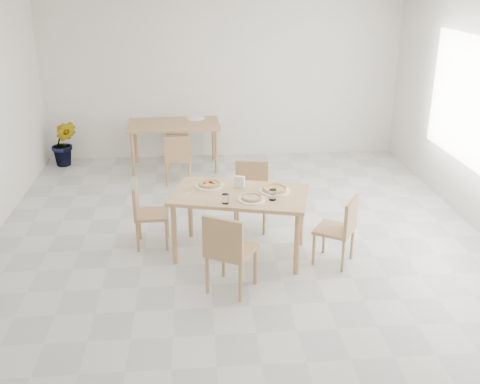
{
  "coord_description": "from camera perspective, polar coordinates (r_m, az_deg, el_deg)",
  "views": [
    {
      "loc": [
        -0.5,
        -5.96,
        3.05
      ],
      "look_at": [
        -0.02,
        -0.22,
        0.77
      ],
      "focal_mm": 42.0,
      "sensor_mm": 36.0,
      "label": 1
    }
  ],
  "objects": [
    {
      "name": "pizza_margherita",
      "position": [
        6.25,
        3.53,
        0.32
      ],
      "size": [
        0.38,
        0.38,
        0.03
      ],
      "rotation": [
        0.0,
        0.0,
        0.42
      ],
      "color": "#EAAB6E",
      "rests_on": "plate_margherita"
    },
    {
      "name": "plate_mushroom",
      "position": [
        6.01,
        1.21,
        -0.79
      ],
      "size": [
        0.3,
        0.3,
        0.02
      ],
      "primitive_type": "cylinder",
      "color": "white",
      "rests_on": "main_table"
    },
    {
      "name": "chair_back_s",
      "position": [
        8.47,
        -6.31,
        3.64
      ],
      "size": [
        0.4,
        0.4,
        0.78
      ],
      "rotation": [
        0.0,
        0.0,
        3.1
      ],
      "color": "tan",
      "rests_on": "ground"
    },
    {
      "name": "chair_back_n",
      "position": [
        9.98,
        -6.52,
        6.41
      ],
      "size": [
        0.41,
        0.41,
        0.77
      ],
      "rotation": [
        0.0,
        0.0,
        0.09
      ],
      "color": "tan",
      "rests_on": "ground"
    },
    {
      "name": "plate_empty",
      "position": [
        9.39,
        -4.55,
        7.48
      ],
      "size": [
        0.3,
        0.3,
        0.02
      ],
      "primitive_type": "cylinder",
      "color": "white",
      "rests_on": "second_table"
    },
    {
      "name": "fork_a",
      "position": [
        6.2,
        -5.75,
        -0.23
      ],
      "size": [
        0.12,
        0.15,
        0.01
      ],
      "primitive_type": "cube",
      "rotation": [
        0.0,
        0.0,
        -0.63
      ],
      "color": "silver",
      "rests_on": "main_table"
    },
    {
      "name": "napkin_holder",
      "position": [
        6.33,
        -0.06,
        0.98
      ],
      "size": [
        0.14,
        0.1,
        0.14
      ],
      "rotation": [
        0.0,
        0.0,
        -0.36
      ],
      "color": "silver",
      "rests_on": "main_table"
    },
    {
      "name": "tumbler_b",
      "position": [
        5.92,
        -1.51,
        -0.69
      ],
      "size": [
        0.08,
        0.08,
        0.1
      ],
      "primitive_type": "cylinder",
      "color": "white",
      "rests_on": "main_table"
    },
    {
      "name": "pizza_mushroom",
      "position": [
        6.0,
        1.21,
        -0.58
      ],
      "size": [
        0.27,
        0.27,
        0.03
      ],
      "rotation": [
        0.0,
        0.0,
        0.21
      ],
      "color": "#EAAB6E",
      "rests_on": "plate_mushroom"
    },
    {
      "name": "chair_north",
      "position": [
        7.01,
        1.15,
        0.19
      ],
      "size": [
        0.47,
        0.47,
        0.83
      ],
      "rotation": [
        0.0,
        0.0,
        -0.16
      ],
      "color": "tan",
      "rests_on": "ground"
    },
    {
      "name": "fork_b",
      "position": [
        5.98,
        -3.31,
        -0.97
      ],
      "size": [
        0.02,
        0.2,
        0.01
      ],
      "primitive_type": "cube",
      "rotation": [
        0.0,
        0.0,
        0.0
      ],
      "color": "silver",
      "rests_on": "main_table"
    },
    {
      "name": "potted_plant",
      "position": [
        9.73,
        -17.43,
        4.75
      ],
      "size": [
        0.43,
        0.35,
        0.77
      ],
      "primitive_type": "imported",
      "rotation": [
        0.0,
        0.0,
        0.02
      ],
      "color": "#1E5B1B",
      "rests_on": "ground"
    },
    {
      "name": "chair_south",
      "position": [
        5.55,
        -1.25,
        -5.73
      ],
      "size": [
        0.58,
        0.58,
        0.86
      ],
      "rotation": [
        0.0,
        0.0,
        2.63
      ],
      "color": "tan",
      "rests_on": "ground"
    },
    {
      "name": "plate_pepperoni",
      "position": [
        6.4,
        -3.11,
        0.64
      ],
      "size": [
        0.32,
        0.32,
        0.02
      ],
      "primitive_type": "cylinder",
      "color": "white",
      "rests_on": "main_table"
    },
    {
      "name": "tumbler_a",
      "position": [
        6.02,
        3.33,
        -0.28
      ],
      "size": [
        0.08,
        0.08,
        0.11
      ],
      "primitive_type": "cylinder",
      "color": "white",
      "rests_on": "main_table"
    },
    {
      "name": "chair_west",
      "position": [
        6.61,
        -9.61,
        -1.81
      ],
      "size": [
        0.39,
        0.39,
        0.78
      ],
      "rotation": [
        0.0,
        0.0,
        1.59
      ],
      "color": "tan",
      "rests_on": "ground"
    },
    {
      "name": "chair_east",
      "position": [
        6.21,
        10.23,
        -3.45
      ],
      "size": [
        0.53,
        0.53,
        0.78
      ],
      "rotation": [
        0.0,
        0.0,
        -2.13
      ],
      "color": "tan",
      "rests_on": "ground"
    },
    {
      "name": "plate_margherita",
      "position": [
        6.26,
        3.52,
        0.13
      ],
      "size": [
        0.35,
        0.35,
        0.02
      ],
      "primitive_type": "cylinder",
      "color": "white",
      "rests_on": "main_table"
    },
    {
      "name": "second_table",
      "position": [
        9.18,
        -6.71,
        6.45
      ],
      "size": [
        1.48,
        0.88,
        0.75
      ],
      "rotation": [
        0.0,
        0.0,
        0.03
      ],
      "color": "tan",
      "rests_on": "ground"
    },
    {
      "name": "pizza_pepperoni",
      "position": [
        6.39,
        -3.12,
        0.83
      ],
      "size": [
        0.26,
        0.26,
        0.03
      ],
      "rotation": [
        0.0,
        0.0,
        0.0
      ],
      "color": "#EAAB6E",
      "rests_on": "plate_pepperoni"
    },
    {
      "name": "main_table",
      "position": [
        6.23,
        0.0,
        -0.85
      ],
      "size": [
        1.64,
        1.18,
        0.75
      ],
      "rotation": [
        0.0,
        0.0,
        -0.25
      ],
      "color": "tan",
      "rests_on": "ground"
    }
  ]
}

